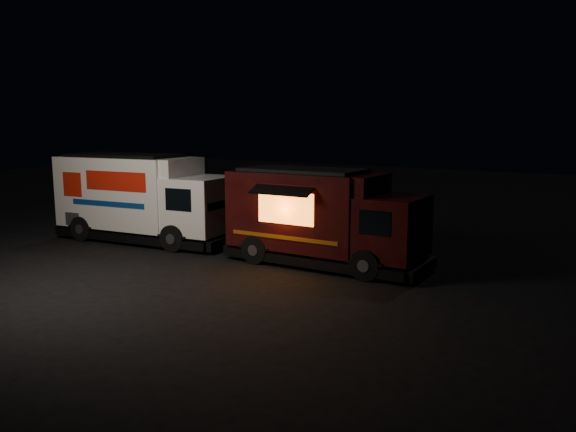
# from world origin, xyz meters

# --- Properties ---
(ground) EXTENTS (80.00, 80.00, 0.00)m
(ground) POSITION_xyz_m (0.00, 0.00, 0.00)
(ground) COLOR black
(ground) RESTS_ON ground
(white_truck) EXTENTS (7.12, 3.33, 3.11)m
(white_truck) POSITION_xyz_m (-4.43, 2.03, 1.55)
(white_truck) COLOR white
(white_truck) RESTS_ON ground
(red_truck) EXTENTS (6.22, 2.54, 2.85)m
(red_truck) POSITION_xyz_m (2.66, 2.64, 1.42)
(red_truck) COLOR #330E09
(red_truck) RESTS_ON ground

